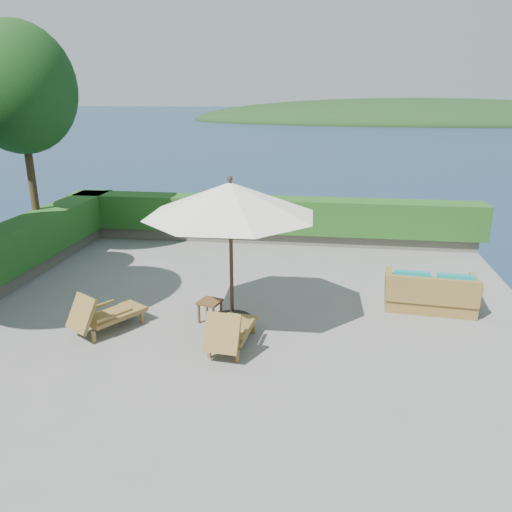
# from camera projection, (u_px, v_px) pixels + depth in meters

# --- Properties ---
(ground) EXTENTS (12.00, 12.00, 0.00)m
(ground) POSITION_uv_depth(u_px,v_px,m) (235.00, 320.00, 9.92)
(ground) COLOR gray
(ground) RESTS_ON ground
(foundation) EXTENTS (12.00, 12.00, 3.00)m
(foundation) POSITION_uv_depth(u_px,v_px,m) (236.00, 388.00, 10.40)
(foundation) COLOR #574E45
(foundation) RESTS_ON ocean
(ocean) EXTENTS (600.00, 600.00, 0.00)m
(ocean) POSITION_uv_depth(u_px,v_px,m) (237.00, 445.00, 10.85)
(ocean) COLOR #162746
(ocean) RESTS_ON ground
(offshore_island) EXTENTS (126.00, 57.60, 12.60)m
(offshore_island) POSITION_uv_depth(u_px,v_px,m) (415.00, 121.00, 139.21)
(offshore_island) COLOR black
(offshore_island) RESTS_ON ocean
(planter_wall_far) EXTENTS (12.00, 0.60, 0.36)m
(planter_wall_far) POSITION_uv_depth(u_px,v_px,m) (269.00, 236.00, 15.14)
(planter_wall_far) COLOR #6A6455
(planter_wall_far) RESTS_ON ground
(hedge_far) EXTENTS (12.40, 0.90, 1.00)m
(hedge_far) POSITION_uv_depth(u_px,v_px,m) (269.00, 214.00, 14.93)
(hedge_far) COLOR #183F12
(hedge_far) RESTS_ON planter_wall_far
(tree_far) EXTENTS (2.80, 2.80, 6.03)m
(tree_far) POSITION_uv_depth(u_px,v_px,m) (19.00, 89.00, 12.39)
(tree_far) COLOR #48321B
(tree_far) RESTS_ON ground
(patio_umbrella) EXTENTS (4.28, 4.28, 2.90)m
(patio_umbrella) POSITION_uv_depth(u_px,v_px,m) (230.00, 201.00, 9.02)
(patio_umbrella) COLOR black
(patio_umbrella) RESTS_ON ground
(lounge_left) EXTENTS (1.26, 1.53, 0.83)m
(lounge_left) POSITION_uv_depth(u_px,v_px,m) (104.00, 314.00, 9.37)
(lounge_left) COLOR olive
(lounge_left) RESTS_ON ground
(lounge_right) EXTENTS (0.74, 1.50, 0.84)m
(lounge_right) POSITION_uv_depth(u_px,v_px,m) (230.00, 331.00, 8.71)
(lounge_right) COLOR olive
(lounge_right) RESTS_ON ground
(side_table) EXTENTS (0.51, 0.51, 0.44)m
(side_table) POSITION_uv_depth(u_px,v_px,m) (210.00, 304.00, 9.77)
(side_table) COLOR brown
(side_table) RESTS_ON ground
(wicker_loveseat) EXTENTS (1.90, 1.09, 0.89)m
(wicker_loveseat) POSITION_uv_depth(u_px,v_px,m) (430.00, 294.00, 10.32)
(wicker_loveseat) COLOR olive
(wicker_loveseat) RESTS_ON ground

